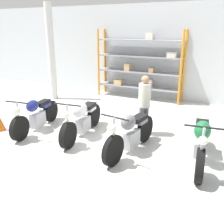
{
  "coord_description": "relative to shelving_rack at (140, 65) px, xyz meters",
  "views": [
    {
      "loc": [
        2.65,
        -4.94,
        2.73
      ],
      "look_at": [
        0.0,
        0.4,
        0.7
      ],
      "focal_mm": 40.0,
      "sensor_mm": 36.0,
      "label": 1
    }
  ],
  "objects": [
    {
      "name": "support_pillar",
      "position": [
        -3.03,
        -1.6,
        0.46
      ],
      "size": [
        0.28,
        0.28,
        3.6
      ],
      "color": "silver",
      "rests_on": "ground_plane"
    },
    {
      "name": "motorcycle_green",
      "position": [
        2.96,
        -4.26,
        -0.86
      ],
      "size": [
        0.68,
        2.15,
        1.09
      ],
      "rotation": [
        0.0,
        0.0,
        -1.45
      ],
      "color": "black",
      "rests_on": "ground_plane"
    },
    {
      "name": "motorcycle_white",
      "position": [
        -0.01,
        -4.21,
        -0.85
      ],
      "size": [
        0.68,
        2.16,
        1.08
      ],
      "rotation": [
        0.0,
        0.0,
        -1.45
      ],
      "color": "black",
      "rests_on": "ground_plane"
    },
    {
      "name": "motorcycle_grey",
      "position": [
        1.48,
        -4.51,
        -0.86
      ],
      "size": [
        0.65,
        2.07,
        1.07
      ],
      "rotation": [
        0.0,
        0.0,
        -1.72
      ],
      "color": "black",
      "rests_on": "ground_plane"
    },
    {
      "name": "back_wall",
      "position": [
        0.74,
        0.37,
        0.46
      ],
      "size": [
        30.0,
        0.08,
        3.6
      ],
      "color": "silver",
      "rests_on": "ground_plane"
    },
    {
      "name": "ground_plane",
      "position": [
        0.74,
        -4.36,
        -1.34
      ],
      "size": [
        30.0,
        30.0,
        0.0
      ],
      "primitive_type": "plane",
      "color": "silver"
    },
    {
      "name": "motorcycle_blue",
      "position": [
        -1.36,
        -4.45,
        -0.9
      ],
      "size": [
        0.71,
        2.09,
        1.01
      ],
      "rotation": [
        0.0,
        0.0,
        -1.43
      ],
      "color": "black",
      "rests_on": "ground_plane"
    },
    {
      "name": "shelving_rack",
      "position": [
        0.0,
        0.0,
        0.0
      ],
      "size": [
        3.44,
        0.63,
        2.66
      ],
      "color": "orange",
      "rests_on": "ground_plane"
    },
    {
      "name": "person_browsing",
      "position": [
        1.39,
        -3.37,
        -0.41
      ],
      "size": [
        0.42,
        0.42,
        1.58
      ],
      "rotation": [
        0.0,
        0.0,
        2.75
      ],
      "color": "#595960",
      "rests_on": "ground_plane"
    }
  ]
}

